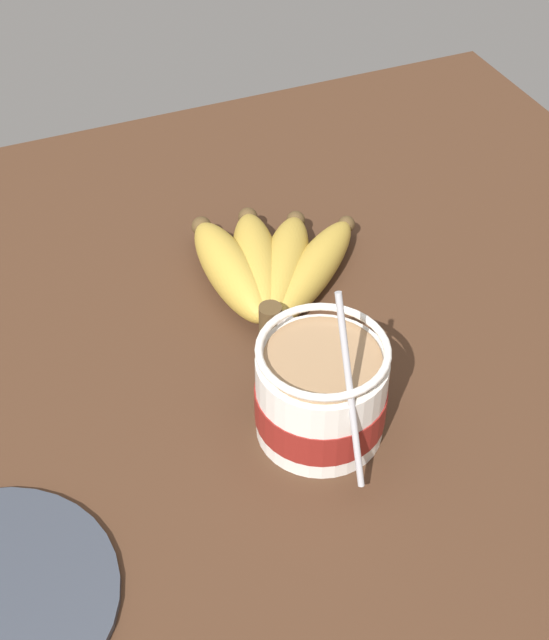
% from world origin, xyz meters
% --- Properties ---
extents(table, '(0.93, 0.93, 0.04)m').
position_xyz_m(table, '(0.00, 0.00, 0.02)').
color(table, '#422819').
rests_on(table, ground).
extents(coffee_mug, '(0.16, 0.10, 0.16)m').
position_xyz_m(coffee_mug, '(-0.05, -0.00, 0.08)').
color(coffee_mug, white).
rests_on(coffee_mug, table).
extents(banana_bunch, '(0.18, 0.17, 0.04)m').
position_xyz_m(banana_bunch, '(0.12, -0.03, 0.06)').
color(banana_bunch, '#4C381E').
rests_on(banana_bunch, table).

